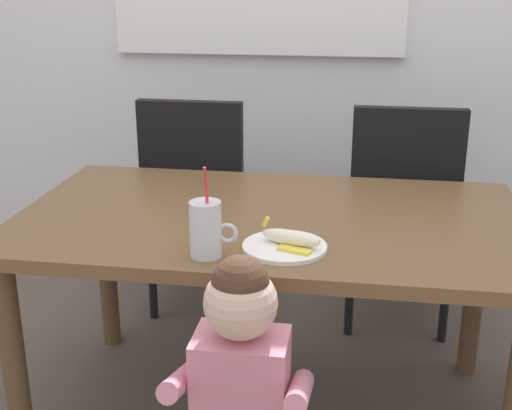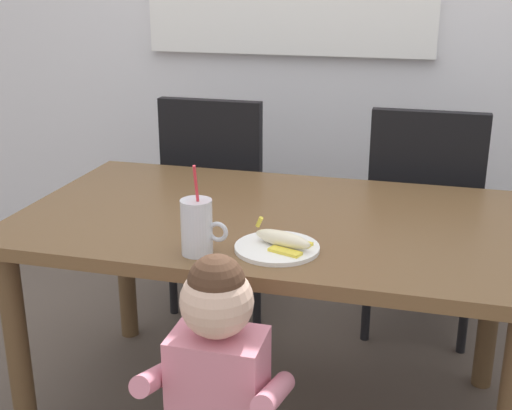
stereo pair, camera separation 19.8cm
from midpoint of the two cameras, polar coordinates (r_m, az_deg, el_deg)
The scene contains 7 objects.
dining_table at distance 2.11m, azimuth 4.15°, elevation -3.18°, with size 1.56×0.90×0.72m.
dining_chair_left at distance 2.87m, azimuth -1.06°, elevation 1.00°, with size 0.44×0.45×0.96m.
dining_chair_right at distance 2.76m, azimuth 15.94°, elevation -0.50°, with size 0.44×0.44×0.96m.
toddler_standing at distance 1.64m, azimuth 0.36°, elevation -14.47°, with size 0.33×0.24×0.84m.
milk_cup at distance 1.77m, azimuth -1.79°, elevation -2.19°, with size 0.13×0.08×0.25m.
snack_plate at distance 1.82m, azimuth 4.92°, elevation -3.70°, with size 0.23×0.23×0.01m, color white.
peeled_banana at distance 1.81m, azimuth 5.47°, elevation -3.00°, with size 0.17×0.13×0.07m.
Camera 2 is at (0.46, -1.90, 1.43)m, focal length 47.40 mm.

